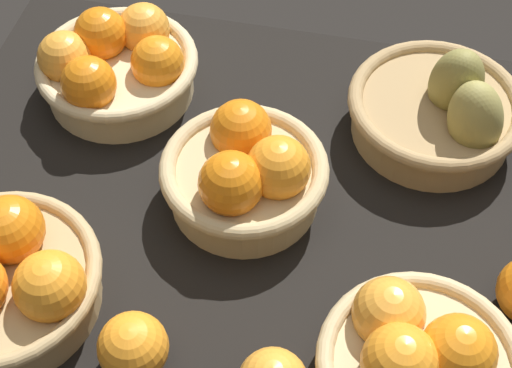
{
  "coord_description": "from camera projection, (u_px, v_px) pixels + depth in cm",
  "views": [
    {
      "loc": [
        13.83,
        -54.02,
        81.22
      ],
      "look_at": [
        1.62,
        2.48,
        7.0
      ],
      "focal_mm": 53.84,
      "sensor_mm": 36.0,
      "label": 1
    }
  ],
  "objects": [
    {
      "name": "market_tray",
      "position": [
        239.0,
        224.0,
        0.97
      ],
      "size": [
        84.0,
        72.0,
        3.0
      ],
      "primitive_type": "cube",
      "color": "black",
      "rests_on": "ground"
    },
    {
      "name": "basket_center",
      "position": [
        248.0,
        173.0,
        0.94
      ],
      "size": [
        20.84,
        20.84,
        11.9
      ],
      "color": "tan",
      "rests_on": "market_tray"
    },
    {
      "name": "basket_near_left",
      "position": [
        4.0,
        280.0,
        0.85
      ],
      "size": [
        23.08,
        23.08,
        11.97
      ],
      "color": "tan",
      "rests_on": "market_tray"
    },
    {
      "name": "basket_near_right",
      "position": [
        418.0,
        361.0,
        0.79
      ],
      "size": [
        22.14,
        22.14,
        11.2
      ],
      "color": "tan",
      "rests_on": "market_tray"
    },
    {
      "name": "basket_far_left",
      "position": [
        116.0,
        65.0,
        1.06
      ],
      "size": [
        22.45,
        22.45,
        11.33
      ],
      "color": "#D3BC8C",
      "rests_on": "market_tray"
    },
    {
      "name": "basket_far_right_pears",
      "position": [
        441.0,
        110.0,
        1.01
      ],
      "size": [
        23.41,
        23.41,
        14.83
      ],
      "color": "tan",
      "rests_on": "market_tray"
    },
    {
      "name": "loose_orange_back_gap",
      "position": [
        133.0,
        347.0,
        0.81
      ],
      "size": [
        7.64,
        7.64,
        7.64
      ],
      "primitive_type": "sphere",
      "color": "orange",
      "rests_on": "market_tray"
    }
  ]
}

